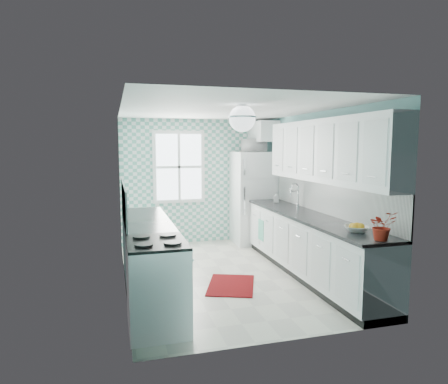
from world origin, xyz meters
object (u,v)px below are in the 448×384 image
object	(u,v)px
microwave	(254,145)
potted_plant	(382,226)
sink	(287,208)
ceiling_light	(242,118)
stove	(157,284)
fruit_bowl	(357,229)
fridge	(254,198)

from	to	relation	value
microwave	potted_plant	bearing A→B (deg)	93.37
sink	microwave	bearing A→B (deg)	92.61
ceiling_light	sink	size ratio (longest dim) A/B	0.62
stove	potted_plant	xyz separation A→B (m)	(2.40, -0.52, 0.61)
fruit_bowl	microwave	size ratio (longest dim) A/B	0.63
sink	microwave	world-z (taller)	microwave
fruit_bowl	fridge	bearing A→B (deg)	91.51
potted_plant	fruit_bowl	bearing A→B (deg)	90.00
microwave	stove	bearing A→B (deg)	57.64
stove	potted_plant	world-z (taller)	potted_plant
fridge	microwave	xyz separation A→B (m)	(0.00, 0.00, 1.05)
sink	microwave	size ratio (longest dim) A/B	1.22
stove	microwave	world-z (taller)	microwave
sink	potted_plant	size ratio (longest dim) A/B	1.73
fruit_bowl	microwave	xyz separation A→B (m)	(-0.09, 3.43, 1.00)
fridge	sink	distance (m)	1.42
stove	sink	size ratio (longest dim) A/B	1.69
ceiling_light	sink	world-z (taller)	ceiling_light
fruit_bowl	microwave	world-z (taller)	microwave
fridge	stove	xyz separation A→B (m)	(-2.31, -3.37, -0.43)
stove	microwave	bearing A→B (deg)	52.80
ceiling_light	potted_plant	distance (m)	2.13
sink	stove	bearing A→B (deg)	-142.08
ceiling_light	sink	distance (m)	2.20
fridge	sink	size ratio (longest dim) A/B	3.28
stove	sink	world-z (taller)	sink
sink	fruit_bowl	xyz separation A→B (m)	(-0.00, -2.01, 0.05)
stove	microwave	xyz separation A→B (m)	(2.31, 3.37, 1.48)
fruit_bowl	potted_plant	world-z (taller)	potted_plant
potted_plant	sink	bearing A→B (deg)	89.92
fridge	fruit_bowl	distance (m)	3.43
ceiling_light	stove	bearing A→B (deg)	-147.77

